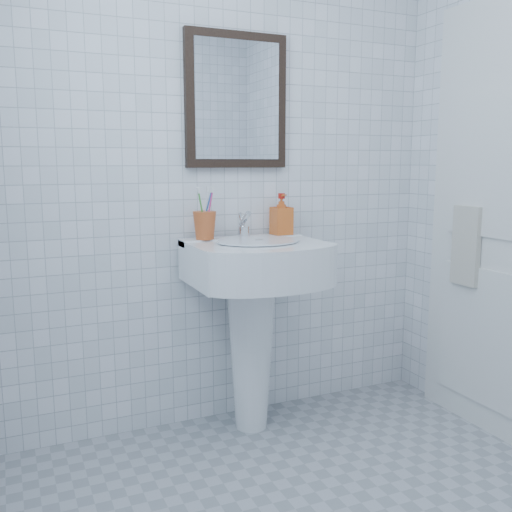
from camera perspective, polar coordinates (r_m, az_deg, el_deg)
name	(u,v)px	position (r m, az deg, el deg)	size (l,w,h in m)	color
wall_back	(224,166)	(2.74, -3.18, 9.02)	(2.20, 0.02, 2.50)	white
washbasin	(253,303)	(2.65, -0.28, -4.75)	(0.60, 0.44, 0.92)	white
faucet	(244,227)	(2.69, -1.22, 2.96)	(0.05, 0.11, 0.13)	silver
toothbrush_cup	(205,225)	(2.62, -5.15, 3.06)	(0.11, 0.11, 0.13)	#BD5224
soap_dispenser	(281,214)	(2.79, 2.56, 4.19)	(0.09, 0.09, 0.20)	#DC4615
wall_mirror	(237,101)	(2.76, -1.96, 15.27)	(0.50, 0.04, 0.62)	black
bathroom_door	(497,221)	(2.82, 22.99, 3.22)	(0.04, 0.80, 2.00)	silver
towel_ring	(471,208)	(2.90, 20.74, 4.50)	(0.18, 0.18, 0.01)	silver
hand_towel	(466,246)	(2.91, 20.25, 0.96)	(0.03, 0.16, 0.38)	beige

